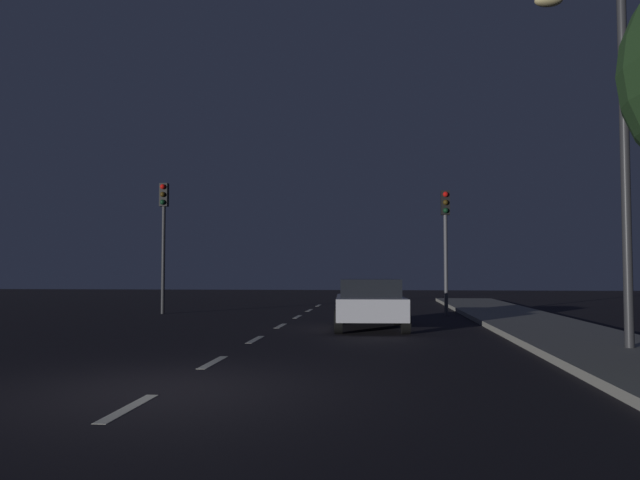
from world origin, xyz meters
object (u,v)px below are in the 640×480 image
object	(u,v)px
traffic_signal_left	(164,222)
car_stopped_ahead	(370,303)
traffic_signal_right	(446,227)
street_lamp_right	(611,133)

from	to	relation	value
traffic_signal_left	car_stopped_ahead	xyz separation A→B (m)	(8.06, -5.63, -2.80)
traffic_signal_right	car_stopped_ahead	bearing A→B (deg)	-115.68
traffic_signal_left	traffic_signal_right	bearing A→B (deg)	-0.00
traffic_signal_left	traffic_signal_right	size ratio (longest dim) A/B	1.09
street_lamp_right	car_stopped_ahead	bearing A→B (deg)	133.25
traffic_signal_right	street_lamp_right	world-z (taller)	street_lamp_right
car_stopped_ahead	street_lamp_right	distance (m)	7.97
street_lamp_right	traffic_signal_left	bearing A→B (deg)	140.12
car_stopped_ahead	street_lamp_right	world-z (taller)	street_lamp_right
traffic_signal_left	street_lamp_right	distance (m)	16.86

